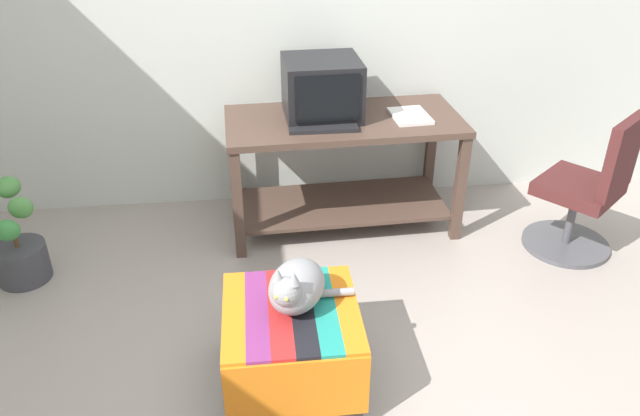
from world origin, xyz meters
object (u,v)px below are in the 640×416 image
(tv_monitor, at_px, (322,89))
(cat, at_px, (296,287))
(desk, at_px, (343,153))
(ottoman_with_blanket, at_px, (292,346))
(keyboard, at_px, (323,127))
(potted_plant, at_px, (15,246))
(office_chair, at_px, (587,194))
(book, at_px, (410,116))

(tv_monitor, relative_size, cat, 1.09)
(tv_monitor, height_order, cat, tv_monitor)
(desk, distance_m, cat, 1.40)
(desk, height_order, cat, desk)
(ottoman_with_blanket, bearing_deg, keyboard, 76.96)
(keyboard, distance_m, potted_plant, 1.85)
(tv_monitor, distance_m, cat, 1.48)
(keyboard, bearing_deg, ottoman_with_blanket, -102.29)
(desk, xyz_separation_m, ottoman_with_blanket, (-0.43, -1.37, -0.30))
(tv_monitor, bearing_deg, desk, -26.98)
(cat, height_order, office_chair, office_chair)
(keyboard, xyz_separation_m, potted_plant, (-1.76, -0.26, -0.52))
(desk, relative_size, keyboard, 3.62)
(ottoman_with_blanket, bearing_deg, desk, 72.74)
(potted_plant, height_order, office_chair, office_chair)
(desk, distance_m, tv_monitor, 0.42)
(book, relative_size, office_chair, 0.32)
(book, relative_size, cat, 0.66)
(tv_monitor, distance_m, book, 0.56)
(keyboard, distance_m, office_chair, 1.60)
(tv_monitor, xyz_separation_m, book, (0.53, -0.09, -0.16))
(potted_plant, bearing_deg, book, 9.36)
(book, relative_size, potted_plant, 0.48)
(desk, xyz_separation_m, office_chair, (1.38, -0.48, -0.12))
(book, height_order, ottoman_with_blanket, book)
(desk, bearing_deg, ottoman_with_blanket, -109.50)
(desk, bearing_deg, office_chair, -21.54)
(ottoman_with_blanket, bearing_deg, office_chair, 26.16)
(ottoman_with_blanket, xyz_separation_m, office_chair, (1.80, 0.89, 0.18))
(book, bearing_deg, tv_monitor, 165.67)
(keyboard, bearing_deg, cat, -101.35)
(keyboard, xyz_separation_m, book, (0.54, 0.12, -0.00))
(office_chair, bearing_deg, desk, -59.18)
(keyboard, relative_size, cat, 0.94)
(tv_monitor, relative_size, ottoman_with_blanket, 0.76)
(ottoman_with_blanket, bearing_deg, cat, 41.75)
(book, xyz_separation_m, office_chair, (0.98, -0.45, -0.36))
(ottoman_with_blanket, bearing_deg, tv_monitor, 78.21)
(keyboard, distance_m, ottoman_with_blanket, 1.36)
(desk, distance_m, office_chair, 1.46)
(ottoman_with_blanket, height_order, office_chair, office_chair)
(keyboard, height_order, potted_plant, keyboard)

